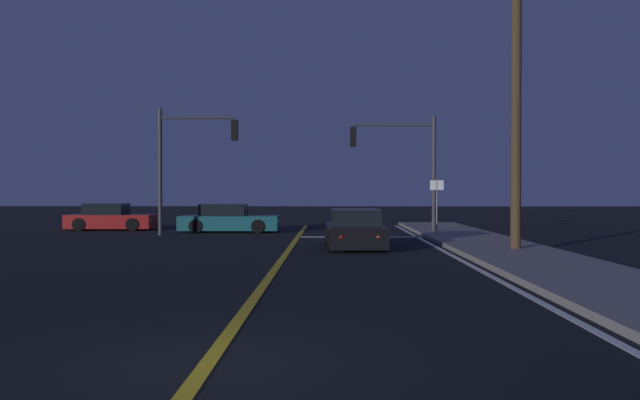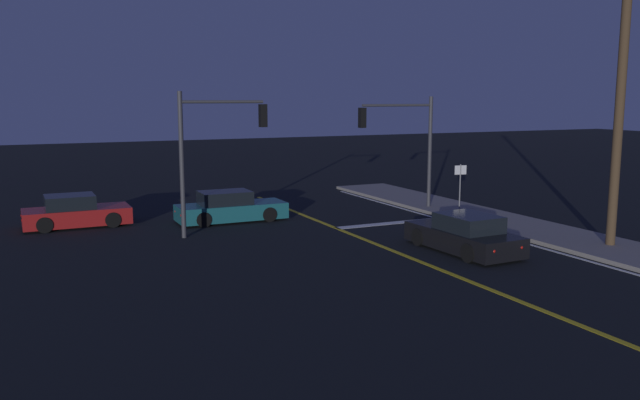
% 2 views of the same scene
% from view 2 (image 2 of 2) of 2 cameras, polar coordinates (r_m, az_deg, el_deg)
% --- Properties ---
extents(lane_line_center, '(0.20, 38.70, 0.01)m').
position_cam_2_polar(lane_line_center, '(19.00, 15.07, -7.72)').
color(lane_line_center, gold).
rests_on(lane_line_center, ground).
extents(lane_line_edge_right, '(0.16, 38.70, 0.01)m').
position_cam_2_polar(lane_line_edge_right, '(22.53, 25.02, -5.65)').
color(lane_line_edge_right, white).
rests_on(lane_line_edge_right, ground).
extents(stop_bar, '(5.32, 0.50, 0.01)m').
position_cam_2_polar(stop_bar, '(28.32, 6.27, -2.01)').
color(stop_bar, white).
rests_on(stop_bar, ground).
extents(car_following_oncoming_teal, '(4.75, 1.85, 1.34)m').
position_cam_2_polar(car_following_oncoming_teal, '(28.74, -7.84, -0.71)').
color(car_following_oncoming_teal, '#195960').
rests_on(car_following_oncoming_teal, ground).
extents(car_distant_tail_black, '(2.10, 4.57, 1.34)m').
position_cam_2_polar(car_distant_tail_black, '(23.49, 12.44, -3.00)').
color(car_distant_tail_black, black).
rests_on(car_distant_tail_black, ground).
extents(car_side_waiting_red, '(4.30, 1.99, 1.34)m').
position_cam_2_polar(car_side_waiting_red, '(29.20, -20.51, -1.04)').
color(car_side_waiting_red, maroon).
rests_on(car_side_waiting_red, ground).
extents(traffic_signal_near_right, '(3.92, 0.28, 5.39)m').
position_cam_2_polar(traffic_signal_near_right, '(30.88, 7.36, 5.62)').
color(traffic_signal_near_right, '#38383D').
rests_on(traffic_signal_near_right, ground).
extents(traffic_signal_far_left, '(3.52, 0.28, 5.58)m').
position_cam_2_polar(traffic_signal_far_left, '(25.63, -9.25, 5.13)').
color(traffic_signal_far_left, '#38383D').
rests_on(traffic_signal_far_left, ground).
extents(utility_pole_right, '(1.81, 0.33, 10.37)m').
position_cam_2_polar(utility_pole_right, '(25.12, 24.67, 8.15)').
color(utility_pole_right, '#4C3823').
rests_on(utility_pole_right, ground).
extents(street_sign_corner, '(0.56, 0.11, 2.45)m').
position_cam_2_polar(street_sign_corner, '(29.43, 12.09, 1.50)').
color(street_sign_corner, slate).
rests_on(street_sign_corner, ground).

